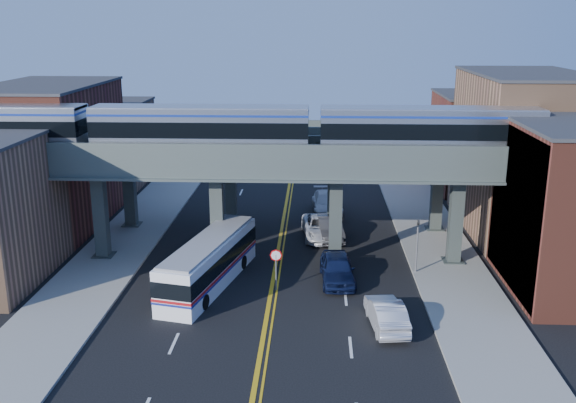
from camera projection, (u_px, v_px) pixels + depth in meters
name	position (u px, v px, depth m)	size (l,w,h in m)	color
ground	(268.00, 311.00, 36.34)	(120.00, 120.00, 0.00)	black
sidewalk_west	(120.00, 247.00, 46.43)	(5.00, 70.00, 0.16)	gray
sidewalk_east	(440.00, 252.00, 45.45)	(5.00, 70.00, 0.16)	gray
building_west_b	(51.00, 156.00, 51.02)	(8.00, 14.00, 11.00)	brown
building_west_c	(104.00, 144.00, 63.93)	(8.00, 10.00, 8.00)	#956B4D
building_east_b	(522.00, 154.00, 49.31)	(8.00, 14.00, 12.00)	#956B4D
building_east_c	(479.00, 142.00, 62.22)	(8.00, 10.00, 9.00)	brown
mural_panel	(515.00, 214.00, 38.28)	(0.10, 9.50, 9.50)	teal
elevated_viaduct_near	(276.00, 169.00, 42.28)	(52.00, 3.60, 7.40)	#38413E
elevated_viaduct_far	(282.00, 148.00, 49.01)	(52.00, 3.60, 7.40)	#38413E
transit_train	(201.00, 128.00, 41.77)	(43.70, 2.74, 3.18)	black
stop_sign	(276.00, 263.00, 38.74)	(0.76, 0.09, 2.63)	slate
traffic_signal	(417.00, 240.00, 41.10)	(0.15, 0.18, 4.10)	slate
transit_bus	(209.00, 263.00, 39.67)	(4.83, 11.14, 2.80)	white
car_lane_a	(337.00, 269.00, 40.24)	(2.05, 5.11, 1.74)	#10183A
car_lane_b	(330.00, 228.00, 48.24)	(1.73, 4.97, 1.64)	#333336
car_lane_c	(321.00, 227.00, 48.56)	(2.64, 5.73, 1.59)	silver
car_lane_d	(327.00, 203.00, 54.71)	(2.44, 6.01, 1.74)	silver
car_parked_curb	(386.00, 313.00, 34.29)	(1.64, 4.70, 1.55)	silver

